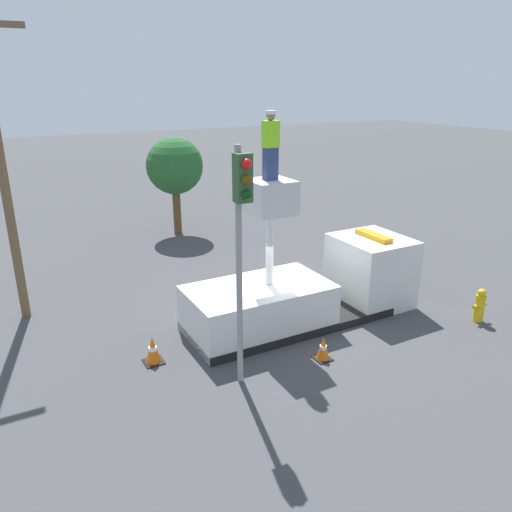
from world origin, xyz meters
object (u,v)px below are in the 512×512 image
(traffic_cone_rear, at_px, (153,350))
(tree_left_bg, at_px, (175,167))
(worker, at_px, (271,146))
(traffic_light_pole, at_px, (241,224))
(bucket_truck, at_px, (307,290))
(fire_hydrant, at_px, (480,305))
(traffic_cone_curbside, at_px, (323,349))
(utility_pole, at_px, (0,161))

(traffic_cone_rear, relative_size, tree_left_bg, 0.16)
(worker, height_order, traffic_light_pole, worker)
(traffic_cone_rear, bearing_deg, worker, 3.91)
(bucket_truck, relative_size, worker, 4.07)
(fire_hydrant, bearing_deg, worker, 155.30)
(traffic_light_pole, xyz_separation_m, fire_hydrant, (7.61, -0.46, -3.41))
(fire_hydrant, xyz_separation_m, traffic_cone_curbside, (-5.33, 0.44, -0.20))
(bucket_truck, relative_size, tree_left_bg, 1.60)
(bucket_truck, relative_size, fire_hydrant, 6.92)
(fire_hydrant, bearing_deg, bucket_truck, 149.10)
(bucket_truck, height_order, traffic_cone_rear, bucket_truck)
(traffic_cone_rear, height_order, tree_left_bg, tree_left_bg)
(worker, xyz_separation_m, tree_left_bg, (1.02, 10.28, -2.07))
(utility_pole, bearing_deg, tree_left_bg, 40.60)
(utility_pole, bearing_deg, bucket_truck, -29.49)
(traffic_light_pole, height_order, traffic_cone_rear, traffic_light_pole)
(bucket_truck, xyz_separation_m, traffic_cone_rear, (-4.83, -0.24, -0.57))
(fire_hydrant, bearing_deg, traffic_light_pole, 176.55)
(worker, xyz_separation_m, utility_pole, (-6.09, 4.19, -0.50))
(traffic_cone_rear, distance_m, utility_pole, 6.72)
(bucket_truck, distance_m, utility_pole, 9.31)
(utility_pole, bearing_deg, traffic_cone_rear, -59.80)
(worker, bearing_deg, fire_hydrant, -24.70)
(fire_hydrant, relative_size, traffic_cone_rear, 1.43)
(traffic_cone_rear, xyz_separation_m, traffic_cone_curbside, (3.86, -1.93, -0.04))
(traffic_light_pole, relative_size, traffic_cone_rear, 7.72)
(worker, height_order, utility_pole, utility_pole)
(bucket_truck, bearing_deg, fire_hydrant, -30.90)
(traffic_cone_curbside, bearing_deg, tree_left_bg, 86.88)
(bucket_truck, bearing_deg, traffic_cone_curbside, -114.08)
(traffic_cone_curbside, bearing_deg, fire_hydrant, -4.67)
(fire_hydrant, bearing_deg, traffic_cone_rear, 165.55)
(bucket_truck, height_order, traffic_light_pole, traffic_light_pole)
(traffic_light_pole, relative_size, utility_pole, 0.64)
(worker, bearing_deg, utility_pole, 145.50)
(fire_hydrant, xyz_separation_m, traffic_cone_rear, (-9.19, 2.37, -0.16))
(worker, distance_m, traffic_light_pole, 3.16)
(tree_left_bg, bearing_deg, fire_hydrant, -70.17)
(traffic_cone_curbside, distance_m, utility_pole, 10.05)
(worker, height_order, tree_left_bg, worker)
(fire_hydrant, height_order, traffic_cone_curbside, fire_hydrant)
(traffic_light_pole, height_order, utility_pole, utility_pole)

